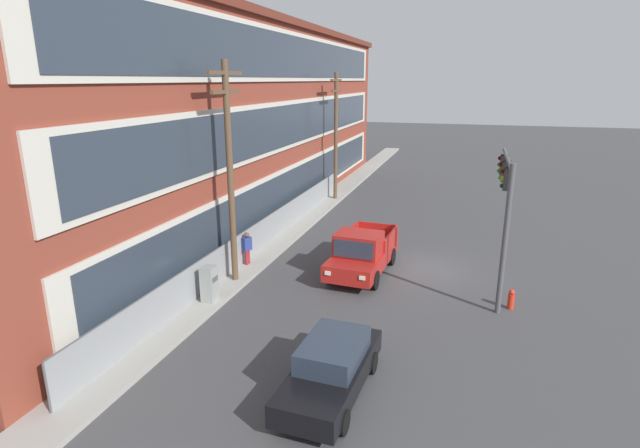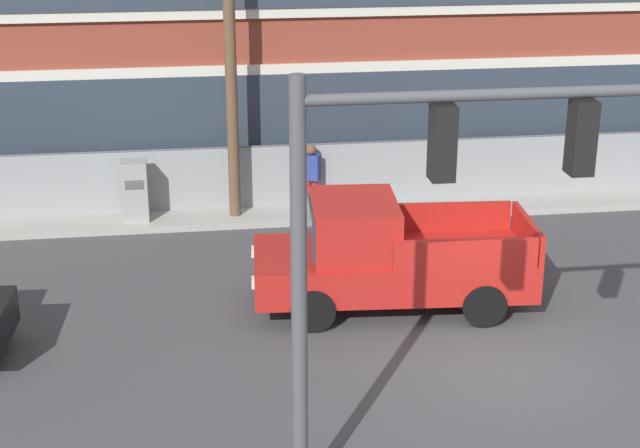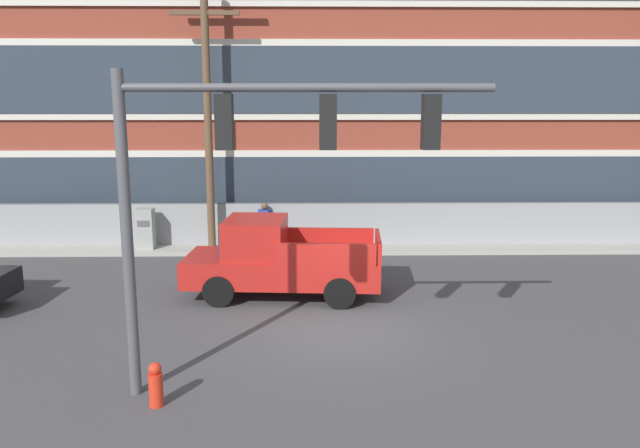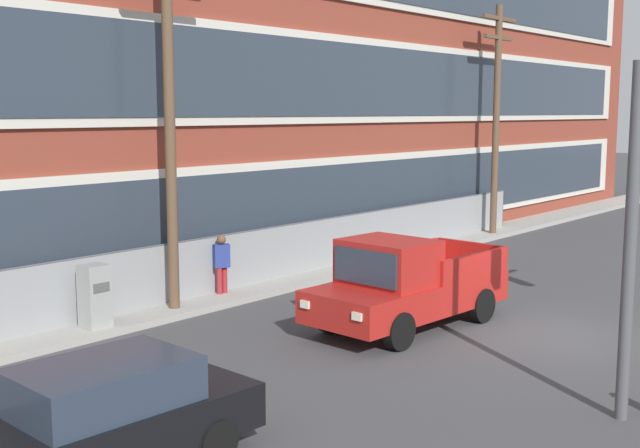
% 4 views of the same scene
% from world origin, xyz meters
% --- Properties ---
extents(ground_plane, '(160.00, 160.00, 0.00)m').
position_xyz_m(ground_plane, '(0.00, 0.00, 0.00)').
color(ground_plane, '#424244').
extents(sidewalk_building_side, '(80.00, 1.65, 0.16)m').
position_xyz_m(sidewalk_building_side, '(0.00, 7.95, 0.08)').
color(sidewalk_building_side, '#9E9B93').
rests_on(sidewalk_building_side, ground).
extents(brick_mill_building, '(42.75, 10.62, 11.69)m').
position_xyz_m(brick_mill_building, '(6.78, 13.79, 5.85)').
color(brick_mill_building, brown).
rests_on(brick_mill_building, ground).
extents(chain_link_fence, '(27.26, 0.06, 1.64)m').
position_xyz_m(chain_link_fence, '(0.09, 8.20, 0.84)').
color(chain_link_fence, gray).
rests_on(chain_link_fence, ground).
extents(traffic_signal_mast, '(6.19, 0.43, 5.59)m').
position_xyz_m(traffic_signal_mast, '(-1.75, -2.92, 4.12)').
color(traffic_signal_mast, '#4C4C51').
rests_on(traffic_signal_mast, ground).
extents(pickup_truck_red, '(5.26, 2.42, 2.09)m').
position_xyz_m(pickup_truck_red, '(-1.56, 2.73, 0.97)').
color(pickup_truck_red, '#AD1E19').
rests_on(pickup_truck_red, ground).
extents(utility_pole_near_corner, '(2.65, 0.26, 9.09)m').
position_xyz_m(utility_pole_near_corner, '(-4.06, 7.68, 5.05)').
color(utility_pole_near_corner, brown).
rests_on(utility_pole_near_corner, ground).
extents(electrical_cabinet, '(0.57, 0.53, 1.54)m').
position_xyz_m(electrical_cabinet, '(-6.30, 7.64, 0.77)').
color(electrical_cabinet, '#939993').
rests_on(electrical_cabinet, ground).
extents(pedestrian_near_cabinet, '(0.47, 0.40, 1.69)m').
position_xyz_m(pedestrian_near_cabinet, '(-2.26, 7.94, 0.97)').
color(pedestrian_near_cabinet, maroon).
rests_on(pedestrian_near_cabinet, ground).
extents(fire_hydrant, '(0.24, 0.24, 0.78)m').
position_xyz_m(fire_hydrant, '(-3.33, -3.40, 0.38)').
color(fire_hydrant, red).
rests_on(fire_hydrant, ground).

